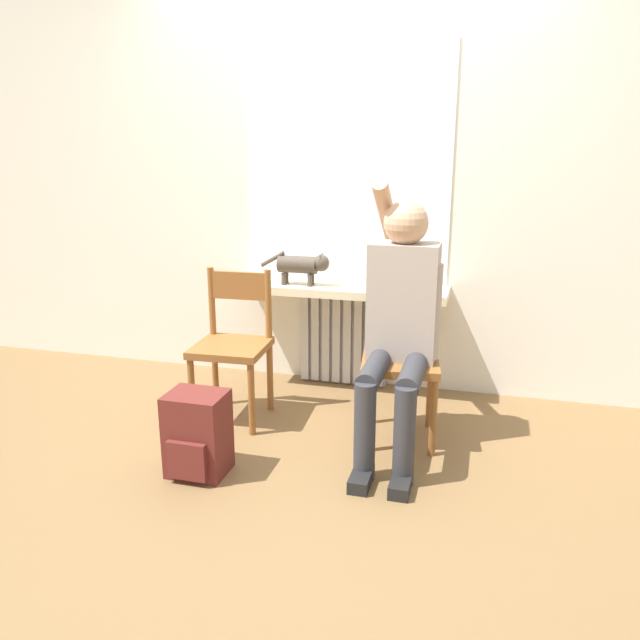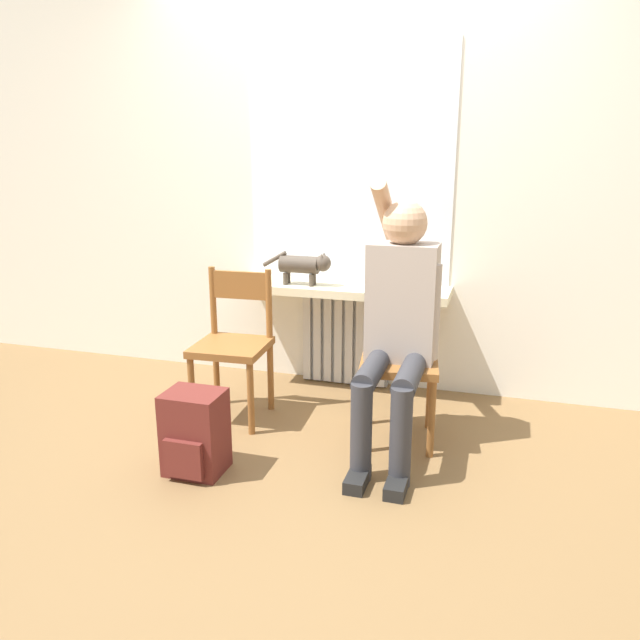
{
  "view_description": "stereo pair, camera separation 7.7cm",
  "coord_description": "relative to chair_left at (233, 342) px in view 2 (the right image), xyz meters",
  "views": [
    {
      "loc": [
        0.86,
        -2.55,
        1.48
      ],
      "look_at": [
        0.0,
        0.59,
        0.57
      ],
      "focal_mm": 35.0,
      "sensor_mm": 36.0,
      "label": 1
    },
    {
      "loc": [
        0.94,
        -2.53,
        1.48
      ],
      "look_at": [
        0.0,
        0.59,
        0.57
      ],
      "focal_mm": 35.0,
      "sensor_mm": 36.0,
      "label": 2
    }
  ],
  "objects": [
    {
      "name": "ground_plane",
      "position": [
        0.47,
        -0.48,
        -0.44
      ],
      "size": [
        12.0,
        12.0,
        0.0
      ],
      "primitive_type": "plane",
      "color": "brown"
    },
    {
      "name": "wall_with_window",
      "position": [
        0.47,
        0.75,
        0.91
      ],
      "size": [
        7.0,
        0.06,
        2.7
      ],
      "color": "white",
      "rests_on": "ground_plane"
    },
    {
      "name": "radiator",
      "position": [
        0.47,
        0.67,
        -0.12
      ],
      "size": [
        0.56,
        0.08,
        0.62
      ],
      "color": "silver",
      "rests_on": "ground_plane"
    },
    {
      "name": "windowsill",
      "position": [
        0.47,
        0.55,
        0.21
      ],
      "size": [
        1.31,
        0.33,
        0.05
      ],
      "color": "beige",
      "rests_on": "radiator"
    },
    {
      "name": "window_glass",
      "position": [
        0.47,
        0.71,
        0.93
      ],
      "size": [
        1.25,
        0.01,
        1.39
      ],
      "color": "white",
      "rests_on": "windowsill"
    },
    {
      "name": "chair_left",
      "position": [
        0.0,
        0.0,
        0.0
      ],
      "size": [
        0.4,
        0.4,
        0.83
      ],
      "rotation": [
        0.0,
        0.0,
        0.05
      ],
      "color": "brown",
      "rests_on": "ground_plane"
    },
    {
      "name": "chair_right",
      "position": [
        0.93,
        -0.0,
        0.0
      ],
      "size": [
        0.44,
        0.44,
        0.83
      ],
      "rotation": [
        0.0,
        0.0,
        0.14
      ],
      "color": "brown",
      "rests_on": "ground_plane"
    },
    {
      "name": "person",
      "position": [
        0.93,
        -0.12,
        0.25
      ],
      "size": [
        0.36,
        1.02,
        1.35
      ],
      "color": "#333338",
      "rests_on": "ground_plane"
    },
    {
      "name": "cat",
      "position": [
        0.26,
        0.5,
        0.36
      ],
      "size": [
        0.43,
        0.1,
        0.2
      ],
      "color": "#4C4238",
      "rests_on": "windowsill"
    },
    {
      "name": "backpack",
      "position": [
        0.08,
        -0.64,
        -0.24
      ],
      "size": [
        0.27,
        0.25,
        0.4
      ],
      "color": "maroon",
      "rests_on": "ground_plane"
    }
  ]
}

